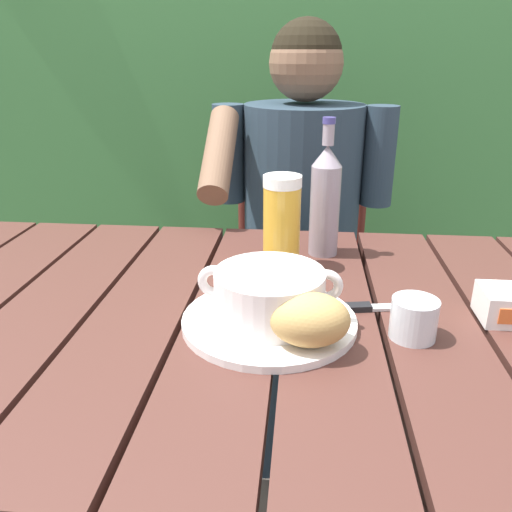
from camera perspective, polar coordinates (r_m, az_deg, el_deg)
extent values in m
cube|color=#492922|center=(0.92, -21.48, -5.78)|extent=(0.14, 0.80, 0.04)
cube|color=#492922|center=(0.87, -12.44, -6.51)|extent=(0.14, 0.80, 0.04)
cube|color=#492922|center=(0.83, -2.42, -7.12)|extent=(0.14, 0.80, 0.04)
cube|color=#492922|center=(0.83, 8.07, -7.53)|extent=(0.14, 0.80, 0.04)
cube|color=#492922|center=(0.85, 18.36, -7.69)|extent=(0.14, 0.80, 0.04)
cube|color=#492922|center=(1.19, -0.01, -0.97)|extent=(1.31, 0.03, 0.08)
cube|color=#492922|center=(1.53, -24.97, -11.57)|extent=(0.06, 0.06, 0.74)
cube|color=#3A713B|center=(2.32, 2.87, 13.74)|extent=(3.00, 0.60, 1.67)
cylinder|color=#4C3823|center=(2.70, -17.10, 9.60)|extent=(0.10, 0.10, 1.26)
cylinder|color=#4C3823|center=(2.70, -20.14, 16.61)|extent=(0.10, 0.10, 1.94)
cylinder|color=#4D1C15|center=(1.60, 11.78, -14.08)|extent=(0.04, 0.04, 0.46)
cylinder|color=#4D1C15|center=(1.60, -3.06, -13.55)|extent=(0.04, 0.04, 0.46)
cylinder|color=#4D1C15|center=(1.96, 10.58, -6.87)|extent=(0.04, 0.04, 0.46)
cylinder|color=#4D1C15|center=(1.96, -1.29, -6.46)|extent=(0.04, 0.04, 0.46)
cube|color=#4D1C15|center=(1.65, 4.75, -2.84)|extent=(0.44, 0.46, 0.02)
cylinder|color=#4D1C15|center=(1.78, 11.64, 6.89)|extent=(0.04, 0.04, 0.50)
cylinder|color=#4D1C15|center=(1.78, -1.42, 7.34)|extent=(0.04, 0.04, 0.50)
cube|color=#4D1C15|center=(1.79, 5.03, 4.82)|extent=(0.40, 0.02, 0.04)
cube|color=#4D1C15|center=(1.76, 5.17, 8.75)|extent=(0.40, 0.02, 0.04)
cube|color=#4D1C15|center=(1.73, 5.31, 12.81)|extent=(0.40, 0.02, 0.04)
cylinder|color=#273744|center=(1.52, 7.58, -16.16)|extent=(0.11, 0.11, 0.45)
cylinder|color=#273744|center=(1.46, 8.02, -4.83)|extent=(0.13, 0.40, 0.13)
cylinder|color=#273744|center=(1.53, 0.94, -15.92)|extent=(0.11, 0.11, 0.45)
cylinder|color=#273744|center=(1.46, 1.32, -4.59)|extent=(0.13, 0.40, 0.13)
cylinder|color=#273744|center=(1.46, 5.05, 6.20)|extent=(0.32, 0.32, 0.52)
sphere|color=brown|center=(1.40, 5.56, 20.43)|extent=(0.19, 0.19, 0.19)
sphere|color=black|center=(1.40, 5.59, 21.21)|extent=(0.18, 0.18, 0.18)
cylinder|color=#273744|center=(1.42, 13.44, 10.63)|extent=(0.08, 0.08, 0.26)
cylinder|color=#273744|center=(1.42, -3.02, 11.20)|extent=(0.08, 0.08, 0.26)
cylinder|color=brown|center=(1.26, -4.11, 11.19)|extent=(0.07, 0.25, 0.21)
cylinder|color=white|center=(0.78, 1.46, -7.15)|extent=(0.26, 0.26, 0.01)
cylinder|color=white|center=(0.76, 1.49, -4.31)|extent=(0.16, 0.16, 0.07)
cylinder|color=#B8571F|center=(0.76, 1.51, -3.20)|extent=(0.14, 0.14, 0.01)
torus|color=white|center=(0.76, -4.63, -2.79)|extent=(0.05, 0.01, 0.05)
torus|color=white|center=(0.75, 7.72, -3.26)|extent=(0.05, 0.01, 0.05)
ellipsoid|color=tan|center=(0.70, 5.95, -6.98)|extent=(0.11, 0.09, 0.07)
cylinder|color=gold|center=(0.96, 2.84, 3.12)|extent=(0.07, 0.07, 0.16)
cylinder|color=white|center=(0.94, 2.94, 8.25)|extent=(0.07, 0.07, 0.02)
cylinder|color=gray|center=(1.03, 7.58, 4.96)|extent=(0.06, 0.06, 0.18)
cone|color=gray|center=(1.01, 7.89, 10.92)|extent=(0.06, 0.06, 0.04)
cylinder|color=gray|center=(1.00, 8.01, 13.14)|extent=(0.02, 0.02, 0.04)
cylinder|color=#3E3A7E|center=(1.00, 8.09, 14.61)|extent=(0.02, 0.02, 0.01)
cylinder|color=silver|center=(0.77, 17.04, -6.63)|extent=(0.07, 0.07, 0.06)
cube|color=silver|center=(0.86, 14.66, -5.49)|extent=(0.12, 0.04, 0.00)
cube|color=black|center=(0.84, 10.40, -5.62)|extent=(0.07, 0.03, 0.01)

